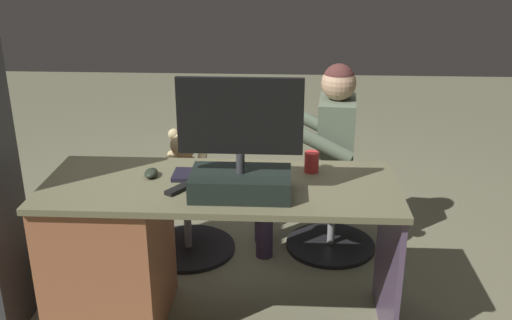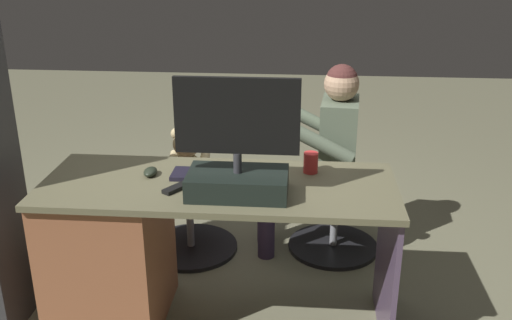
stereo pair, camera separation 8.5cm
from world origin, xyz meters
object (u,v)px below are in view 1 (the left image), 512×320
at_px(monitor, 240,164).
at_px(visitor_chair, 332,209).
at_px(desk, 133,248).
at_px(office_chair_teddy, 187,214).
at_px(cup, 312,162).
at_px(teddy_bear, 185,159).
at_px(person, 320,146).
at_px(keyboard, 219,175).
at_px(tv_remote, 180,188).
at_px(computer_mouse, 151,173).

height_order(monitor, visitor_chair, monitor).
distance_m(desk, office_chair_teddy, 0.71).
bearing_deg(cup, teddy_bear, -37.41).
distance_m(visitor_chair, person, 0.41).
relative_size(keyboard, tv_remote, 2.80).
distance_m(teddy_bear, visitor_chair, 0.92).
bearing_deg(desk, teddy_bear, -101.47).
bearing_deg(computer_mouse, teddy_bear, -94.08).
xyz_separation_m(office_chair_teddy, visitor_chair, (-0.85, -0.08, 0.02)).
height_order(desk, visitor_chair, desk).
bearing_deg(person, desk, 39.67).
bearing_deg(cup, office_chair_teddy, -36.83).
relative_size(tv_remote, person, 0.13).
distance_m(computer_mouse, teddy_bear, 0.65).
bearing_deg(keyboard, desk, 9.47).
relative_size(computer_mouse, person, 0.09).
distance_m(desk, computer_mouse, 0.38).
height_order(monitor, person, monitor).
xyz_separation_m(keyboard, visitor_chair, (-0.59, -0.69, -0.50)).
height_order(computer_mouse, office_chair_teddy, computer_mouse).
height_order(office_chair_teddy, teddy_bear, teddy_bear).
bearing_deg(computer_mouse, office_chair_teddy, -94.16).
bearing_deg(office_chair_teddy, tv_remote, 98.42).
bearing_deg(monitor, person, -114.16).
distance_m(monitor, visitor_chair, 1.17).
bearing_deg(person, office_chair_teddy, 5.45).
distance_m(tv_remote, office_chair_teddy, 0.92).
relative_size(monitor, computer_mouse, 5.41).
height_order(desk, cup, cup).
xyz_separation_m(keyboard, person, (-0.50, -0.68, -0.09)).
bearing_deg(keyboard, cup, -167.88).
relative_size(desk, visitor_chair, 2.97).
xyz_separation_m(teddy_bear, visitor_chair, (-0.85, -0.07, -0.33)).
xyz_separation_m(visitor_chair, person, (0.09, 0.01, 0.40)).
height_order(desk, office_chair_teddy, desk).
relative_size(keyboard, office_chair_teddy, 0.75).
distance_m(desk, keyboard, 0.54).
distance_m(keyboard, person, 0.85).
xyz_separation_m(tv_remote, visitor_chair, (-0.74, -0.84, -0.49)).
bearing_deg(keyboard, person, -126.14).
bearing_deg(cup, computer_mouse, 7.57).
bearing_deg(teddy_bear, cup, 142.59).
height_order(monitor, tv_remote, monitor).
distance_m(cup, teddy_bear, 0.90).
distance_m(keyboard, tv_remote, 0.22).
height_order(monitor, cup, monitor).
distance_m(tv_remote, visitor_chair, 1.23).
bearing_deg(visitor_chair, keyboard, 49.63).
bearing_deg(desk, computer_mouse, -147.17).
relative_size(monitor, visitor_chair, 0.97).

